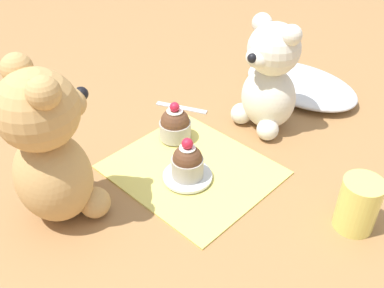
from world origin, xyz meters
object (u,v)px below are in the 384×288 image
Objects in this scene: teddy_bear_tan at (49,148)px; cupcake_near_cream_bear at (175,125)px; juice_glass at (358,205)px; teaspoon at (181,107)px; teddy_bear_cream at (269,79)px; cupcake_near_tan_bear at (187,162)px; saucer_plate at (188,176)px.

cupcake_near_cream_bear is (-0.01, 0.24, -0.09)m from teddy_bear_tan.
juice_glass is 0.78× the size of teaspoon.
teddy_bear_cream reaches higher than juice_glass.
cupcake_near_tan_bear is at bearing -158.24° from juice_glass.
teddy_bear_cream is 0.19m from cupcake_near_cream_bear.
teddy_bear_cream is at bearing 179.60° from teaspoon.
cupcake_near_tan_bear is (0.09, 0.18, -0.08)m from teddy_bear_tan.
teddy_bear_tan is 2.94× the size of juice_glass.
teddy_bear_tan is 0.23m from saucer_plate.
teddy_bear_cream is 0.22m from cupcake_near_tan_bear.
teddy_bear_tan is at bearing -88.73° from cupcake_near_cream_bear.
teddy_bear_cream is at bearing 59.87° from cupcake_near_cream_bear.
juice_glass is at bearing -133.83° from teddy_bear_tan.
teaspoon is at bearing 129.10° from cupcake_near_cream_bear.
saucer_plate is 0.03m from cupcake_near_tan_bear.
teaspoon is at bearing 172.99° from juice_glass.
teaspoon is at bearing -149.32° from teddy_bear_cream.
teddy_bear_cream is at bearing 154.35° from juice_glass.
teddy_bear_tan is 2.29× the size of teaspoon.
cupcake_near_cream_bear is 0.88× the size of juice_glass.
cupcake_near_tan_bear is at bearing 113.12° from teaspoon.
cupcake_near_tan_bear is 0.22m from teaspoon.
cupcake_near_tan_bear is at bearing 0.00° from saucer_plate.
juice_glass reaches higher than saucer_plate.
teaspoon is (-0.15, -0.07, -0.10)m from teddy_bear_cream.
cupcake_near_tan_bear is 0.68× the size of teaspoon.
saucer_plate is at bearing -158.24° from juice_glass.
cupcake_near_cream_bear is 1.00× the size of cupcake_near_tan_bear.
cupcake_near_cream_bear is 0.68× the size of teaspoon.
teddy_bear_cream is 2.87× the size of cupcake_near_tan_bear.
cupcake_near_cream_bear is at bearing -113.60° from teddy_bear_cream.
teddy_bear_cream is 0.86× the size of teddy_bear_tan.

